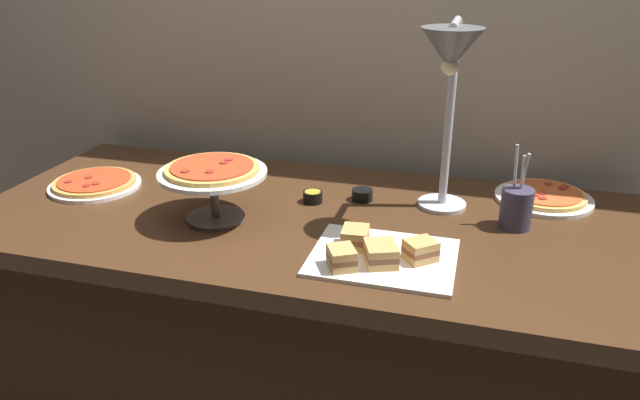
% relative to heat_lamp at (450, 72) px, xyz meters
% --- Properties ---
extents(back_wall, '(4.40, 0.04, 2.40)m').
position_rel_heat_lamp_xyz_m(back_wall, '(-0.36, 0.47, 0.02)').
color(back_wall, tan).
rests_on(back_wall, ground_plane).
extents(buffet_table, '(1.90, 0.84, 0.76)m').
position_rel_heat_lamp_xyz_m(buffet_table, '(-0.36, -0.03, -0.79)').
color(buffet_table, '#422816').
rests_on(buffet_table, ground_plane).
extents(heat_lamp, '(0.15, 0.32, 0.53)m').
position_rel_heat_lamp_xyz_m(heat_lamp, '(0.00, 0.00, 0.00)').
color(heat_lamp, '#B7BABF').
rests_on(heat_lamp, buffet_table).
extents(pizza_plate_front, '(0.28, 0.28, 0.03)m').
position_rel_heat_lamp_xyz_m(pizza_plate_front, '(-1.06, -0.01, -0.40)').
color(pizza_plate_front, white).
rests_on(pizza_plate_front, buffet_table).
extents(pizza_plate_center, '(0.28, 0.28, 0.03)m').
position_rel_heat_lamp_xyz_m(pizza_plate_center, '(0.29, 0.26, -0.40)').
color(pizza_plate_center, white).
rests_on(pizza_plate_center, buffet_table).
extents(pizza_plate_raised_stand, '(0.29, 0.29, 0.16)m').
position_rel_heat_lamp_xyz_m(pizza_plate_raised_stand, '(-0.60, -0.12, -0.29)').
color(pizza_plate_raised_stand, '#595B60').
rests_on(pizza_plate_raised_stand, buffet_table).
extents(sandwich_platter, '(0.35, 0.28, 0.06)m').
position_rel_heat_lamp_xyz_m(sandwich_platter, '(-0.12, -0.24, -0.40)').
color(sandwich_platter, white).
rests_on(sandwich_platter, buffet_table).
extents(sauce_cup_near, '(0.06, 0.06, 0.03)m').
position_rel_heat_lamp_xyz_m(sauce_cup_near, '(-0.23, 0.12, -0.40)').
color(sauce_cup_near, black).
rests_on(sauce_cup_near, buffet_table).
extents(sauce_cup_far, '(0.06, 0.06, 0.03)m').
position_rel_heat_lamp_xyz_m(sauce_cup_far, '(-0.37, 0.06, -0.40)').
color(sauce_cup_far, black).
rests_on(sauce_cup_far, buffet_table).
extents(utensil_holder, '(0.08, 0.08, 0.23)m').
position_rel_heat_lamp_xyz_m(utensil_holder, '(0.20, 0.05, -0.36)').
color(utensil_holder, '#383347').
rests_on(utensil_holder, buffet_table).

